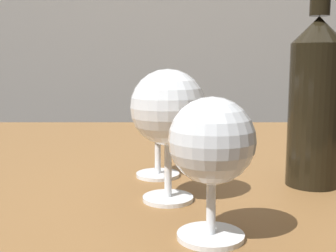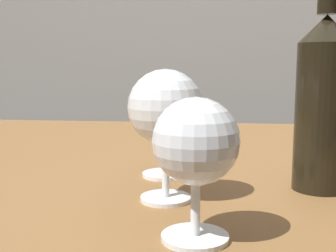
# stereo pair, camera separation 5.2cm
# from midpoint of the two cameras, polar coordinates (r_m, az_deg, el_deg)

# --- Properties ---
(dining_table) EXTENTS (1.11, 0.92, 0.74)m
(dining_table) POSITION_cam_midpoint_polar(r_m,az_deg,el_deg) (0.78, 3.45, -11.51)
(dining_table) COLOR brown
(dining_table) RESTS_ON ground_plane
(wine_glass_port) EXTENTS (0.08, 0.08, 0.14)m
(wine_glass_port) POSITION_cam_midpoint_polar(r_m,az_deg,el_deg) (0.40, 7.35, -2.52)
(wine_glass_port) COLOR white
(wine_glass_port) RESTS_ON dining_table
(wine_glass_merlot) EXTENTS (0.09, 0.09, 0.16)m
(wine_glass_merlot) POSITION_cam_midpoint_polar(r_m,az_deg,el_deg) (0.51, 2.88, 2.07)
(wine_glass_merlot) COLOR white
(wine_glass_merlot) RESTS_ON dining_table
(wine_glass_pinot) EXTENTS (0.07, 0.07, 0.14)m
(wine_glass_pinot) POSITION_cam_midpoint_polar(r_m,az_deg,el_deg) (0.63, 1.80, 2.33)
(wine_glass_pinot) COLOR white
(wine_glass_pinot) RESTS_ON dining_table
(wine_bottle) EXTENTS (0.07, 0.07, 0.32)m
(wine_bottle) POSITION_cam_midpoint_polar(r_m,az_deg,el_deg) (0.60, 22.01, 3.51)
(wine_bottle) COLOR black
(wine_bottle) RESTS_ON dining_table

